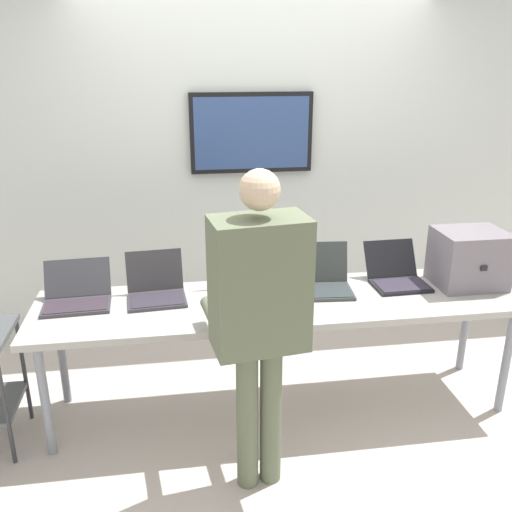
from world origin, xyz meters
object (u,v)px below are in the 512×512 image
at_px(workbench, 282,307).
at_px(laptop_station_3, 320,280).
at_px(laptop_station_4, 396,275).
at_px(laptop_station_0, 77,295).
at_px(person, 259,307).
at_px(equipment_box, 469,258).
at_px(laptop_station_1, 156,288).
at_px(laptop_station_2, 242,283).

height_order(workbench, laptop_station_3, laptop_station_3).
relative_size(laptop_station_3, laptop_station_4, 1.03).
bearing_deg(laptop_station_0, person, -37.96).
bearing_deg(equipment_box, laptop_station_3, 176.48).
height_order(laptop_station_1, person, person).
bearing_deg(workbench, equipment_box, 2.83).
xyz_separation_m(laptop_station_1, person, (0.50, -0.76, 0.20)).
distance_m(workbench, laptop_station_3, 0.31).
bearing_deg(laptop_station_0, laptop_station_4, 0.48).
relative_size(workbench, laptop_station_3, 7.37).
relative_size(equipment_box, laptop_station_2, 1.09).
relative_size(laptop_station_1, laptop_station_3, 0.91).
xyz_separation_m(laptop_station_1, laptop_station_3, (1.00, -0.02, 0.00)).
bearing_deg(laptop_station_0, laptop_station_3, -0.36).
xyz_separation_m(laptop_station_3, person, (-0.50, -0.74, 0.20)).
bearing_deg(laptop_station_0, equipment_box, -1.59).
relative_size(equipment_box, laptop_station_4, 1.08).
bearing_deg(workbench, laptop_station_3, 23.86).
relative_size(laptop_station_0, laptop_station_1, 1.11).
distance_m(workbench, laptop_station_1, 0.76).
height_order(laptop_station_2, laptop_station_3, laptop_station_2).
relative_size(workbench, equipment_box, 7.03).
distance_m(laptop_station_1, laptop_station_3, 1.00).
bearing_deg(equipment_box, person, -154.59).
height_order(laptop_station_0, laptop_station_3, laptop_station_3).
relative_size(laptop_station_2, laptop_station_3, 0.96).
distance_m(workbench, laptop_station_0, 1.20).
xyz_separation_m(equipment_box, person, (-1.43, -0.68, 0.08)).
relative_size(laptop_station_3, person, 0.24).
distance_m(laptop_station_2, person, 0.79).
bearing_deg(person, laptop_station_1, 123.52).
bearing_deg(laptop_station_2, laptop_station_0, -179.15).
relative_size(workbench, laptop_station_2, 7.66).
bearing_deg(laptop_station_1, laptop_station_2, 0.40).
bearing_deg(laptop_station_0, laptop_station_2, 0.85).
bearing_deg(workbench, laptop_station_2, 147.87).
distance_m(equipment_box, laptop_station_4, 0.45).
xyz_separation_m(laptop_station_0, laptop_station_2, (0.97, 0.01, 0.01)).
bearing_deg(laptop_station_2, laptop_station_1, -179.60).
distance_m(workbench, equipment_box, 1.22).
distance_m(equipment_box, laptop_station_3, 0.94).
xyz_separation_m(laptop_station_2, person, (-0.01, -0.76, 0.20)).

